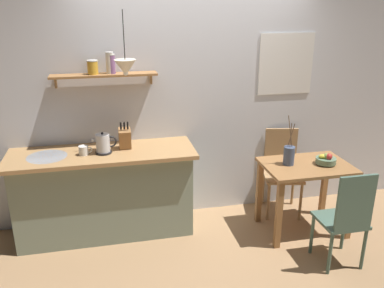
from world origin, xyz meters
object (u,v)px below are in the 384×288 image
at_px(dining_table, 305,177).
at_px(knife_block, 125,138).
at_px(twig_vase, 289,155).
at_px(coffee_mug_by_sink, 84,150).
at_px(dining_chair_far, 281,167).
at_px(dining_chair_near, 346,216).
at_px(pendant_lamp, 125,67).
at_px(fruit_bowl, 326,159).
at_px(electric_kettle, 103,144).

height_order(dining_table, knife_block, knife_block).
height_order(dining_table, twig_vase, twig_vase).
height_order(dining_table, coffee_mug_by_sink, coffee_mug_by_sink).
height_order(dining_chair_far, knife_block, knife_block).
bearing_deg(twig_vase, knife_block, 167.06).
bearing_deg(dining_chair_near, pendant_lamp, 153.30).
xyz_separation_m(twig_vase, pendant_lamp, (-1.57, 0.21, 0.90)).
relative_size(dining_chair_far, fruit_bowl, 4.68).
height_order(fruit_bowl, pendant_lamp, pendant_lamp).
distance_m(dining_chair_near, knife_block, 2.21).
distance_m(dining_chair_far, pendant_lamp, 2.13).
bearing_deg(dining_chair_near, twig_vase, 109.05).
bearing_deg(twig_vase, dining_chair_near, -70.95).
bearing_deg(coffee_mug_by_sink, electric_kettle, 1.70).
bearing_deg(dining_chair_near, dining_chair_far, 94.94).
bearing_deg(dining_chair_near, coffee_mug_by_sink, 156.38).
distance_m(electric_kettle, coffee_mug_by_sink, 0.19).
height_order(dining_chair_far, pendant_lamp, pendant_lamp).
height_order(dining_chair_far, fruit_bowl, dining_chair_far).
bearing_deg(fruit_bowl, dining_chair_near, -101.35).
xyz_separation_m(dining_table, pendant_lamp, (-1.76, 0.25, 1.15)).
height_order(dining_table, electric_kettle, electric_kettle).
relative_size(dining_table, twig_vase, 1.70).
relative_size(dining_chair_near, dining_chair_far, 1.01).
relative_size(dining_chair_near, coffee_mug_by_sink, 7.38).
distance_m(dining_chair_near, twig_vase, 0.82).
distance_m(dining_chair_far, knife_block, 1.83).
xyz_separation_m(electric_kettle, pendant_lamp, (0.25, -0.08, 0.74)).
height_order(dining_chair_far, electric_kettle, electric_kettle).
distance_m(fruit_bowl, knife_block, 2.04).
height_order(fruit_bowl, coffee_mug_by_sink, coffee_mug_by_sink).
distance_m(twig_vase, pendant_lamp, 1.83).
bearing_deg(coffee_mug_by_sink, fruit_bowl, -8.51).
bearing_deg(pendant_lamp, dining_chair_far, 8.03).
bearing_deg(twig_vase, dining_table, -12.46).
bearing_deg(fruit_bowl, knife_block, 167.22).
height_order(coffee_mug_by_sink, pendant_lamp, pendant_lamp).
bearing_deg(knife_block, coffee_mug_by_sink, -166.93).
distance_m(dining_chair_near, fruit_bowl, 0.70).
bearing_deg(coffee_mug_by_sink, knife_block, 13.07).
height_order(twig_vase, electric_kettle, twig_vase).
height_order(dining_chair_near, coffee_mug_by_sink, coffee_mug_by_sink).
xyz_separation_m(dining_table, dining_chair_far, (-0.04, 0.49, -0.08)).
relative_size(dining_table, fruit_bowl, 4.32).
bearing_deg(dining_chair_near, fruit_bowl, 78.65).
relative_size(fruit_bowl, twig_vase, 0.39).
height_order(twig_vase, knife_block, twig_vase).
distance_m(knife_block, coffee_mug_by_sink, 0.42).
bearing_deg(coffee_mug_by_sink, dining_table, -8.23).
distance_m(dining_chair_far, twig_vase, 0.57).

